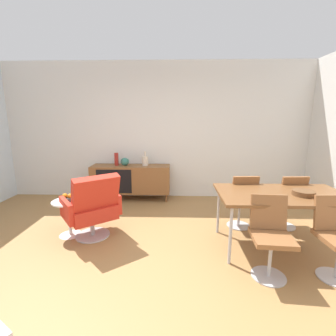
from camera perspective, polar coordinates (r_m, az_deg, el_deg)
ground_plane at (r=2.98m, az=-6.54°, el=-22.13°), size 8.32×8.32×0.00m
wall_back at (r=5.07m, az=-2.70°, el=8.77°), size 6.80×0.12×2.80m
sideboard at (r=4.99m, az=-8.90°, el=-2.59°), size 1.60×0.45×0.72m
vase_cobalt at (r=4.86m, az=-5.51°, el=1.79°), size 0.12×0.12×0.29m
vase_sculptural_dark at (r=4.93m, az=-10.32°, el=1.51°), size 0.17×0.17×0.16m
vase_ceramic_small at (r=4.96m, az=-12.26°, el=2.07°), size 0.08×0.08×0.26m
dining_table at (r=3.35m, az=25.71°, el=-6.15°), size 1.60×0.90×0.74m
wooden_bowl_on_table at (r=3.36m, az=29.75°, el=-5.20°), size 0.26×0.26×0.06m
dining_chair_back_right at (r=4.04m, az=26.87°, el=-6.69°), size 0.43×0.45×0.86m
dining_chair_back_left at (r=3.80m, az=17.20°, el=-7.06°), size 0.43×0.45×0.86m
dining_chair_front_left at (r=2.82m, az=23.34°, el=-14.24°), size 0.43×0.45×0.86m
lounge_chair_red at (r=3.50m, az=-17.67°, el=-8.75°), size 0.91×0.90×0.95m
side_table_round at (r=3.75m, az=-22.65°, el=-10.11°), size 0.44×0.44×0.52m
fruit_bowl at (r=3.67m, az=-22.94°, el=-6.70°), size 0.20×0.20×0.11m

